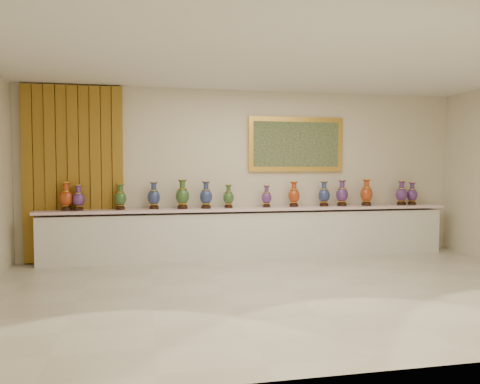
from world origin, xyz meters
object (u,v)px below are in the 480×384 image
Objects in this scene: counter at (252,233)px; vase_1 at (79,199)px; vase_2 at (120,198)px; vase_0 at (66,198)px.

counter is 17.14× the size of vase_1.
vase_2 is (-2.27, 0.01, 0.66)m from counter.
vase_2 is (0.86, 0.00, -0.02)m from vase_0.
counter is at bearing -0.04° from vase_0.
vase_0 reaches higher than counter.
vase_0 is (-3.13, 0.00, 0.68)m from counter.
counter is at bearing -0.14° from vase_2.
vase_2 is at bearing 0.24° from vase_0.
counter is 3.20m from vase_0.
vase_1 is at bearing -179.67° from counter.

